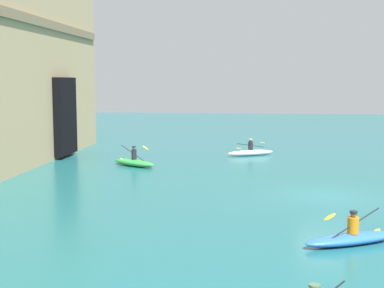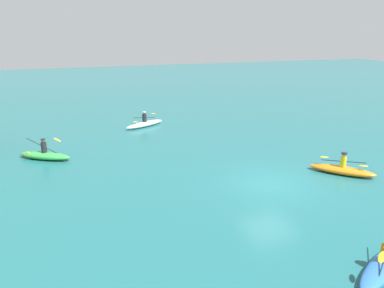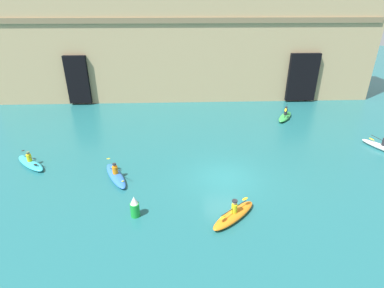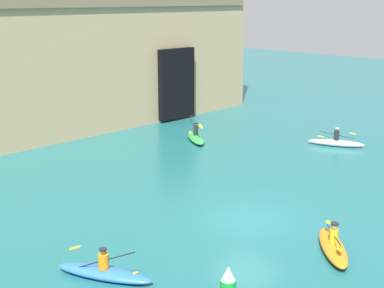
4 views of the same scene
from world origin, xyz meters
name	(u,v)px [view 1 (image 1 of 4)]	position (x,y,z in m)	size (l,w,h in m)	color
ground_plane	(328,196)	(0.00, 0.00, 0.00)	(120.00, 120.00, 0.00)	#1E6066
kayak_white	(251,152)	(12.58, 3.36, 0.24)	(2.05, 3.30, 1.15)	white
kayak_green	(134,162)	(7.30, 10.28, 0.24)	(2.42, 3.09, 1.28)	green
kayak_blue	(353,237)	(-7.03, 0.24, 0.21)	(2.19, 3.37, 1.09)	blue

